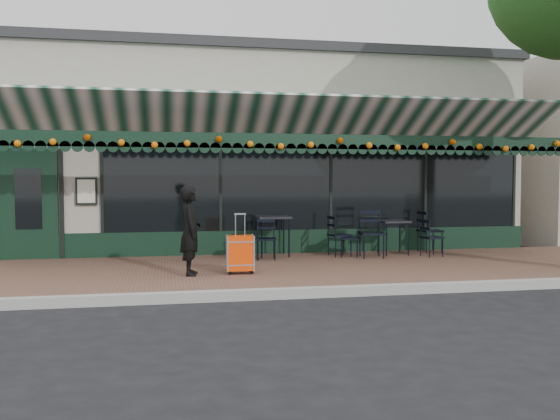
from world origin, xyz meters
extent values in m
plane|color=black|center=(0.00, 0.00, 0.00)|extent=(80.00, 80.00, 0.00)
cube|color=brown|center=(0.00, 2.00, 0.07)|extent=(18.00, 4.00, 0.15)
cube|color=#9E9E99|center=(0.00, -0.08, 0.07)|extent=(18.00, 0.16, 0.15)
cube|color=#A39A8D|center=(0.00, 8.00, 2.25)|extent=(12.00, 8.00, 4.50)
cube|color=black|center=(1.20, 3.98, 1.65)|extent=(9.20, 0.04, 2.00)
cube|color=black|center=(-4.80, 3.98, 1.25)|extent=(1.10, 0.07, 2.20)
cube|color=silver|center=(-3.70, 3.94, 1.50)|extent=(0.42, 0.04, 0.55)
cube|color=black|center=(0.00, 2.52, 2.46)|extent=(12.00, 0.03, 0.28)
cylinder|color=orange|center=(0.00, 2.46, 2.44)|extent=(11.60, 0.12, 0.12)
imported|color=black|center=(-1.73, 1.40, 0.89)|extent=(0.38, 0.56, 1.48)
cube|color=#F23E07|center=(-0.91, 1.37, 0.50)|extent=(0.45, 0.26, 0.59)
cube|color=black|center=(-0.91, 1.37, 0.18)|extent=(0.45, 0.26, 0.06)
cube|color=silver|center=(-0.91, 1.37, 0.98)|extent=(0.20, 0.04, 0.36)
cube|color=black|center=(2.59, 3.32, 0.85)|extent=(0.58, 0.58, 0.04)
cylinder|color=black|center=(2.35, 3.08, 0.49)|extent=(0.03, 0.03, 0.68)
cylinder|color=black|center=(2.83, 3.08, 0.49)|extent=(0.03, 0.03, 0.68)
cylinder|color=black|center=(2.35, 3.56, 0.49)|extent=(0.03, 0.03, 0.68)
cylinder|color=black|center=(2.83, 3.56, 0.49)|extent=(0.03, 0.03, 0.68)
cube|color=black|center=(0.05, 3.55, 0.96)|extent=(0.67, 0.67, 0.04)
cylinder|color=black|center=(-0.23, 3.27, 0.54)|extent=(0.03, 0.03, 0.78)
cylinder|color=black|center=(0.33, 3.27, 0.54)|extent=(0.03, 0.03, 0.78)
cylinder|color=black|center=(-0.23, 3.83, 0.54)|extent=(0.03, 0.03, 0.78)
cylinder|color=black|center=(0.33, 3.83, 0.54)|extent=(0.03, 0.03, 0.78)
camera|label=1|loc=(-2.13, -8.48, 1.74)|focal=38.00mm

